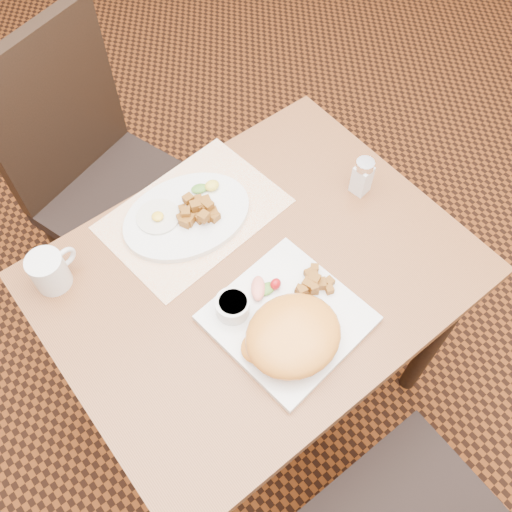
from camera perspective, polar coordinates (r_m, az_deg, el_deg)
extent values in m
plane|color=black|center=(1.94, 0.06, -12.85)|extent=(8.00, 8.00, 0.00)
cube|color=brown|center=(1.27, 0.10, -1.93)|extent=(0.90, 0.70, 0.03)
cylinder|color=black|center=(1.69, 17.49, -7.84)|extent=(0.05, 0.05, 0.71)
cylinder|color=black|center=(1.67, -17.50, -8.70)|extent=(0.05, 0.05, 0.71)
cylinder|color=black|center=(1.85, 4.00, 5.21)|extent=(0.05, 0.05, 0.71)
cylinder|color=black|center=(1.70, 13.64, -18.65)|extent=(0.04, 0.04, 0.42)
cube|color=black|center=(1.78, -12.66, 5.08)|extent=(0.52, 0.52, 0.05)
cylinder|color=black|center=(2.12, -11.89, 6.60)|extent=(0.04, 0.04, 0.42)
cylinder|color=black|center=(1.96, -4.03, 2.06)|extent=(0.04, 0.04, 0.42)
cylinder|color=black|center=(2.01, -18.54, -0.22)|extent=(0.04, 0.04, 0.42)
cylinder|color=black|center=(1.84, -10.78, -5.65)|extent=(0.04, 0.04, 0.42)
cube|color=black|center=(1.70, -19.53, 13.50)|extent=(0.41, 0.16, 0.50)
cube|color=white|center=(1.35, -6.24, 4.18)|extent=(0.43, 0.32, 0.00)
cube|color=silver|center=(1.19, 3.17, -6.26)|extent=(0.31, 0.31, 0.02)
ellipsoid|color=orange|center=(1.13, 3.75, -7.92)|extent=(0.20, 0.18, 0.07)
ellipsoid|color=orange|center=(1.15, 5.29, -8.37)|extent=(0.08, 0.07, 0.03)
ellipsoid|color=orange|center=(1.14, 0.38, -9.03)|extent=(0.08, 0.07, 0.03)
cylinder|color=silver|center=(1.17, -2.37, -5.03)|extent=(0.07, 0.07, 0.04)
cylinder|color=beige|center=(1.16, -2.32, -4.63)|extent=(0.06, 0.06, 0.01)
ellipsoid|color=#387223|center=(1.21, 1.08, -3.29)|extent=(0.04, 0.03, 0.01)
ellipsoid|color=red|center=(1.21, 1.97, -2.81)|extent=(0.03, 0.03, 0.03)
ellipsoid|color=#F28C72|center=(1.20, 0.21, -3.24)|extent=(0.06, 0.07, 0.02)
cylinder|color=white|center=(1.33, -9.76, 3.90)|extent=(0.10, 0.10, 0.01)
ellipsoid|color=yellow|center=(1.32, -9.81, 3.93)|extent=(0.03, 0.03, 0.01)
ellipsoid|color=#387223|center=(1.36, -5.68, 6.73)|extent=(0.05, 0.04, 0.01)
ellipsoid|color=yellow|center=(1.36, -4.43, 7.05)|extent=(0.04, 0.03, 0.02)
cube|color=white|center=(1.37, 10.52, 7.56)|extent=(0.04, 0.04, 0.08)
cylinder|color=silver|center=(1.34, 10.85, 8.92)|extent=(0.05, 0.05, 0.02)
cylinder|color=silver|center=(1.28, -20.00, -1.47)|extent=(0.08, 0.08, 0.09)
torus|color=silver|center=(1.28, -18.52, -0.12)|extent=(0.05, 0.02, 0.05)
cube|color=#945917|center=(1.21, 4.37, -3.33)|extent=(0.02, 0.02, 0.01)
cube|color=#945917|center=(1.22, 5.81, -2.51)|extent=(0.03, 0.03, 0.02)
cube|color=#945917|center=(1.23, 5.31, -1.75)|extent=(0.02, 0.02, 0.02)
cube|color=#945917|center=(1.19, 5.21, -2.79)|extent=(0.03, 0.03, 0.02)
cube|color=#945917|center=(1.23, 5.34, -1.77)|extent=(0.02, 0.02, 0.02)
cube|color=#945917|center=(1.19, 4.63, -3.38)|extent=(0.02, 0.02, 0.02)
cube|color=#945917|center=(1.19, 4.39, -5.08)|extent=(0.03, 0.03, 0.02)
cube|color=#945917|center=(1.22, 5.35, -2.56)|extent=(0.03, 0.03, 0.02)
cube|color=#945917|center=(1.21, 5.34, -3.29)|extent=(0.03, 0.03, 0.02)
cube|color=#945917|center=(1.22, 7.33, -2.56)|extent=(0.02, 0.02, 0.02)
cube|color=#945917|center=(1.20, 5.83, -2.31)|extent=(0.03, 0.03, 0.02)
cube|color=#945917|center=(1.21, 7.35, -3.33)|extent=(0.02, 0.02, 0.02)
cube|color=#945917|center=(1.19, 5.72, -3.09)|extent=(0.02, 0.02, 0.02)
cube|color=#945917|center=(1.19, 5.61, -2.97)|extent=(0.03, 0.03, 0.02)
cube|color=#945917|center=(1.20, 4.57, -3.71)|extent=(0.03, 0.03, 0.02)
cube|color=#945917|center=(1.24, 5.88, -1.19)|extent=(0.02, 0.02, 0.02)
cube|color=#945917|center=(1.23, 5.73, -1.67)|extent=(0.02, 0.02, 0.01)
cube|color=#945917|center=(1.21, 5.82, -3.29)|extent=(0.03, 0.03, 0.02)
cube|color=#945917|center=(1.22, 6.45, -2.76)|extent=(0.03, 0.03, 0.02)
cube|color=#945917|center=(1.21, 4.75, -3.55)|extent=(0.02, 0.02, 0.02)
cube|color=#945917|center=(1.31, -6.03, 4.17)|extent=(0.03, 0.03, 0.02)
cube|color=#945917|center=(1.30, -5.06, 4.98)|extent=(0.02, 0.03, 0.01)
cube|color=#945917|center=(1.30, -5.62, 3.78)|extent=(0.02, 0.02, 0.02)
cube|color=#945917|center=(1.30, -4.20, 3.97)|extent=(0.03, 0.02, 0.02)
cube|color=#945917|center=(1.30, -5.63, 5.08)|extent=(0.03, 0.03, 0.02)
cube|color=#945917|center=(1.31, -7.40, 3.75)|extent=(0.03, 0.02, 0.02)
cube|color=#945917|center=(1.32, -5.96, 4.64)|extent=(0.03, 0.03, 0.02)
cube|color=#945917|center=(1.31, -4.87, 4.02)|extent=(0.03, 0.03, 0.02)
cube|color=#945917|center=(1.32, -7.34, 4.67)|extent=(0.02, 0.02, 0.02)
cube|color=#945917|center=(1.32, -6.18, 4.73)|extent=(0.02, 0.02, 0.02)
cube|color=#945917|center=(1.31, -5.28, 4.34)|extent=(0.03, 0.03, 0.02)
cube|color=#945917|center=(1.30, -6.05, 4.99)|extent=(0.03, 0.03, 0.02)
cube|color=#945917|center=(1.33, -4.99, 5.57)|extent=(0.02, 0.02, 0.02)
cube|color=#945917|center=(1.32, -6.80, 5.70)|extent=(0.02, 0.02, 0.02)
cube|color=#945917|center=(1.30, -6.77, 3.64)|extent=(0.03, 0.03, 0.02)
cube|color=#945917|center=(1.32, -6.45, 4.36)|extent=(0.02, 0.02, 0.02)
cube|color=#945917|center=(1.30, -4.83, 5.06)|extent=(0.02, 0.02, 0.02)
cube|color=#945917|center=(1.29, -7.02, 4.33)|extent=(0.03, 0.03, 0.02)
cube|color=#945917|center=(1.32, -6.25, 4.68)|extent=(0.03, 0.03, 0.02)
cube|color=#945917|center=(1.31, -4.31, 4.31)|extent=(0.03, 0.03, 0.02)
cube|color=#945917|center=(1.28, -5.24, 3.96)|extent=(0.03, 0.03, 0.02)
cube|color=#945917|center=(1.30, -7.02, 3.49)|extent=(0.03, 0.03, 0.02)
cube|color=#945917|center=(1.34, -5.82, 5.56)|extent=(0.03, 0.03, 0.02)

